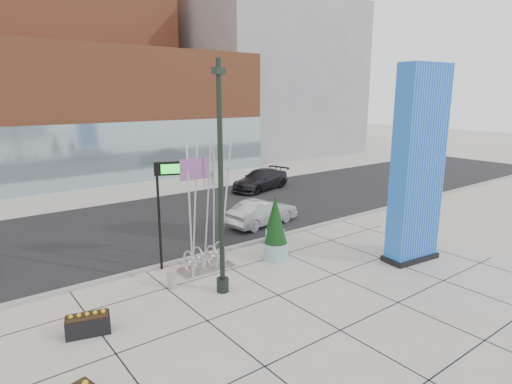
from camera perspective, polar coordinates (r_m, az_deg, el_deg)
ground at (r=16.26m, az=-2.15°, el=-13.28°), size 160.00×160.00×0.00m
street_asphalt at (r=24.56m, az=-15.76°, el=-4.56°), size 80.00×12.00×0.02m
curb_edge at (r=19.37m, az=-9.06°, el=-8.81°), size 80.00×0.30×0.12m
tower_podium at (r=40.10m, az=-24.09°, el=9.40°), size 34.00×10.00×11.00m
tower_glass_front at (r=35.73m, az=-21.82°, el=4.45°), size 34.00×0.60×5.00m
building_grey_parking at (r=55.82m, az=0.76°, el=14.76°), size 20.00×18.00×18.00m
blue_pylon at (r=19.41m, az=20.72°, el=2.86°), size 2.64×1.41×8.42m
lamp_post at (r=15.23m, az=-4.66°, el=-1.41°), size 0.57×0.46×8.35m
public_art_sculpture at (r=17.93m, az=-6.80°, el=-5.93°), size 2.39×1.23×5.38m
concrete_bollard at (r=16.79m, az=-11.09°, el=-11.30°), size 0.37×0.37×0.72m
overhead_street_sign at (r=17.88m, az=-10.80°, el=2.09°), size 2.06×0.94×4.53m
round_planter_east at (r=21.07m, az=2.56°, el=-3.77°), size 0.96×0.96×2.40m
round_planter_mid at (r=18.91m, az=2.63°, el=-5.27°), size 1.08×1.08×2.70m
round_planter_west at (r=18.92m, az=2.67°, el=-5.25°), size 1.08×1.08×2.71m
box_planter_north at (r=14.61m, az=-21.50°, el=-16.01°), size 1.42×0.97×0.71m
car_silver_mid at (r=23.91m, az=0.84°, el=-2.77°), size 4.50×2.08×1.43m
car_dark_east at (r=32.78m, az=0.61°, el=1.62°), size 5.65×3.43×1.53m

